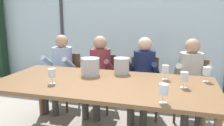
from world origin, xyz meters
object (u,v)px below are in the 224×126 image
(chair_near_curtain, at_px, (66,76))
(chair_left_of_center, at_px, (102,77))
(wine_glass_spare_empty, at_px, (163,90))
(ice_bucket_secondary, at_px, (122,66))
(dining_table, at_px, (104,87))
(wine_glass_by_left_taster, at_px, (207,72))
(person_navy_polo, at_px, (143,73))
(wine_glass_center_pour, at_px, (52,74))
(person_pale_blue_shirt, at_px, (60,67))
(wine_glass_near_bucket, at_px, (165,70))
(chair_right_of_center, at_px, (192,85))
(wine_glass_by_right_taster, at_px, (184,77))
(person_beige_jumper, at_px, (191,76))
(person_maroon_top, at_px, (99,70))
(chair_center, at_px, (144,82))
(ice_bucket_primary, at_px, (90,66))

(chair_near_curtain, xyz_separation_m, chair_left_of_center, (0.61, 0.05, 0.00))
(wine_glass_spare_empty, bearing_deg, chair_near_curtain, 139.61)
(chair_near_curtain, height_order, ice_bucket_secondary, ice_bucket_secondary)
(dining_table, bearing_deg, wine_glass_by_left_taster, 16.55)
(person_navy_polo, relative_size, wine_glass_center_pour, 6.85)
(person_pale_blue_shirt, distance_m, wine_glass_near_bucket, 1.78)
(chair_right_of_center, relative_size, wine_glass_by_left_taster, 5.02)
(chair_near_curtain, relative_size, wine_glass_by_right_taster, 5.02)
(chair_right_of_center, distance_m, person_pale_blue_shirt, 2.05)
(person_beige_jumper, height_order, wine_glass_spare_empty, person_beige_jumper)
(person_navy_polo, height_order, wine_glass_by_right_taster, person_navy_polo)
(chair_near_curtain, xyz_separation_m, wine_glass_spare_empty, (1.67, -1.42, 0.37))
(ice_bucket_secondary, relative_size, wine_glass_by_right_taster, 1.20)
(wine_glass_near_bucket, bearing_deg, person_maroon_top, 151.85)
(chair_left_of_center, height_order, person_maroon_top, person_maroon_top)
(chair_right_of_center, height_order, wine_glass_center_pour, wine_glass_center_pour)
(chair_near_curtain, relative_size, wine_glass_near_bucket, 5.02)
(wine_glass_center_pour, bearing_deg, chair_left_of_center, 82.19)
(chair_right_of_center, bearing_deg, chair_center, -170.11)
(wine_glass_center_pour, bearing_deg, chair_center, 53.74)
(chair_near_curtain, bearing_deg, wine_glass_by_left_taster, -9.59)
(chair_near_curtain, height_order, wine_glass_by_right_taster, wine_glass_by_right_taster)
(dining_table, height_order, person_maroon_top, person_maroon_top)
(wine_glass_by_left_taster, bearing_deg, person_beige_jumper, 104.38)
(person_maroon_top, bearing_deg, chair_center, 12.11)
(chair_center, height_order, ice_bucket_secondary, ice_bucket_secondary)
(ice_bucket_secondary, height_order, wine_glass_near_bucket, ice_bucket_secondary)
(person_navy_polo, distance_m, ice_bucket_secondary, 0.51)
(chair_right_of_center, bearing_deg, person_pale_blue_shirt, -169.01)
(chair_left_of_center, distance_m, person_maroon_top, 0.24)
(person_pale_blue_shirt, height_order, wine_glass_spare_empty, person_pale_blue_shirt)
(person_pale_blue_shirt, relative_size, wine_glass_spare_empty, 6.85)
(chair_near_curtain, distance_m, chair_center, 1.31)
(chair_center, relative_size, wine_glass_near_bucket, 5.02)
(ice_bucket_primary, height_order, wine_glass_by_left_taster, ice_bucket_primary)
(chair_left_of_center, height_order, wine_glass_spare_empty, wine_glass_spare_empty)
(chair_left_of_center, distance_m, wine_glass_near_bucket, 1.31)
(wine_glass_by_left_taster, height_order, wine_glass_near_bucket, same)
(person_navy_polo, relative_size, person_beige_jumper, 1.00)
(chair_near_curtain, relative_size, person_pale_blue_shirt, 0.73)
(chair_center, relative_size, wine_glass_by_right_taster, 5.02)
(ice_bucket_primary, bearing_deg, wine_glass_by_left_taster, 3.87)
(chair_center, bearing_deg, ice_bucket_secondary, -119.22)
(dining_table, xyz_separation_m, wine_glass_by_right_taster, (0.88, 0.03, 0.18))
(dining_table, relative_size, person_beige_jumper, 2.10)
(chair_center, distance_m, ice_bucket_secondary, 0.69)
(chair_center, xyz_separation_m, wine_glass_by_left_taster, (0.79, -0.63, 0.37))
(chair_near_curtain, xyz_separation_m, chair_center, (1.31, -0.00, 0.00))
(person_navy_polo, bearing_deg, wine_glass_by_right_taster, -52.26)
(person_pale_blue_shirt, relative_size, wine_glass_near_bucket, 6.85)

